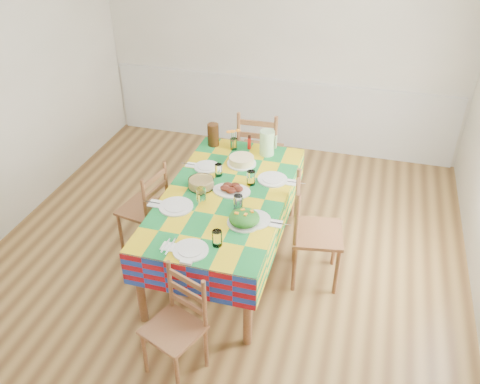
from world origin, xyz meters
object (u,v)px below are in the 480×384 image
at_px(chair_near, 177,326).
at_px(meat_platter, 232,189).
at_px(tea_pitcher, 213,135).
at_px(green_pitcher, 267,143).
at_px(chair_right, 312,233).
at_px(chair_left, 146,209).
at_px(dining_table, 226,201).
at_px(chair_far, 259,153).

bearing_deg(chair_near, meat_platter, 110.32).
height_order(meat_platter, tea_pitcher, tea_pitcher).
bearing_deg(green_pitcher, chair_right, -53.07).
distance_m(meat_platter, chair_near, 1.34).
relative_size(meat_platter, chair_left, 0.37).
relative_size(dining_table, tea_pitcher, 8.48).
distance_m(chair_near, chair_right, 1.46).
bearing_deg(chair_far, dining_table, 88.13).
bearing_deg(meat_platter, tea_pitcher, 118.46).
xyz_separation_m(meat_platter, chair_left, (-0.83, -0.05, -0.34)).
bearing_deg(chair_left, chair_right, 100.77).
distance_m(dining_table, meat_platter, 0.13).
relative_size(dining_table, chair_far, 1.90).
height_order(chair_near, chair_left, chair_left).
distance_m(dining_table, chair_far, 1.25).
bearing_deg(meat_platter, chair_near, -91.17).
bearing_deg(green_pitcher, meat_platter, -100.63).
distance_m(tea_pitcher, chair_near, 2.16).
height_order(dining_table, chair_far, chair_far).
relative_size(green_pitcher, chair_left, 0.27).
bearing_deg(chair_left, meat_platter, 104.14).
distance_m(dining_table, tea_pitcher, 0.94).
distance_m(chair_left, chair_right, 1.57).
xyz_separation_m(dining_table, chair_near, (0.01, -1.25, -0.26)).
relative_size(dining_table, green_pitcher, 7.89).
relative_size(dining_table, chair_right, 1.93).
height_order(tea_pitcher, chair_right, chair_right).
bearing_deg(chair_left, chair_near, 43.67).
bearing_deg(green_pitcher, chair_far, 112.09).
bearing_deg(chair_near, chair_far, 111.79).
bearing_deg(chair_near, chair_right, 79.70).
xyz_separation_m(dining_table, meat_platter, (0.04, 0.04, 0.11)).
bearing_deg(green_pitcher, chair_left, -140.48).
bearing_deg(chair_near, chair_left, 144.40).
distance_m(meat_platter, chair_right, 0.80).
height_order(dining_table, green_pitcher, green_pitcher).
relative_size(meat_platter, chair_far, 0.33).
relative_size(green_pitcher, chair_far, 0.24).
height_order(green_pitcher, chair_far, chair_far).
relative_size(dining_table, chair_left, 2.16).
bearing_deg(chair_far, tea_pitcher, 44.52).
height_order(green_pitcher, chair_left, green_pitcher).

